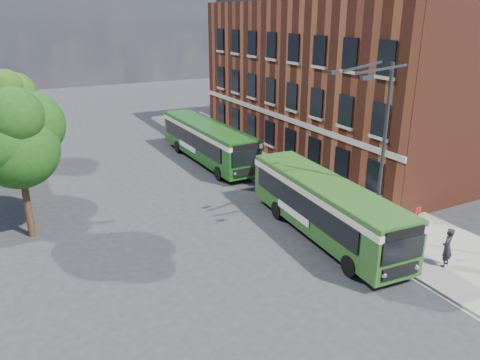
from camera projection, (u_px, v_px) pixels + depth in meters
ground at (269, 244)px, 23.81m from camera, size 120.00×120.00×0.00m
pavement at (295, 176)px, 33.51m from camera, size 6.00×48.00×0.15m
kerb_line at (258, 184)px, 32.21m from camera, size 0.12×48.00×0.01m
brick_office at (343, 67)px, 37.57m from camera, size 12.10×26.00×14.20m
street_lamp at (378, 151)px, 22.64m from camera, size 2.96×2.38×9.00m
bus_stop_sign at (416, 227)px, 22.25m from camera, size 0.35×0.08×2.52m
bus_front at (325, 203)px, 24.15m from camera, size 3.32×11.73×3.02m
bus_rear at (207, 139)px, 36.51m from camera, size 2.81×12.64×3.02m
pedestrian_a at (447, 247)px, 21.20m from camera, size 0.80×0.65×1.88m
pedestrian_b at (347, 212)px, 25.21m from camera, size 1.00×0.89×1.70m
tree_left at (18, 137)px, 22.88m from camera, size 4.71×4.47×7.95m
tree_right at (8, 99)px, 36.00m from camera, size 4.26×4.05×7.19m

